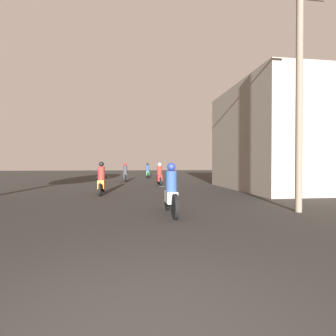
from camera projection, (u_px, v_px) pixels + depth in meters
motorcycle_silver at (171, 193)px, 7.59m from camera, size 0.60×2.11×1.50m
motorcycle_orange at (102, 181)px, 12.61m from camera, size 0.60×2.06×1.58m
motorcycle_red at (159, 176)px, 17.79m from camera, size 0.60×1.90×1.55m
motorcycle_black at (125, 174)px, 21.70m from camera, size 0.60×2.02×1.55m
motorcycle_green at (148, 172)px, 27.09m from camera, size 0.60×1.89×1.57m
building_right_near at (268, 138)px, 15.08m from camera, size 4.13×7.91×5.90m
utility_pole_near at (299, 92)px, 7.90m from camera, size 1.60×0.20×6.97m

